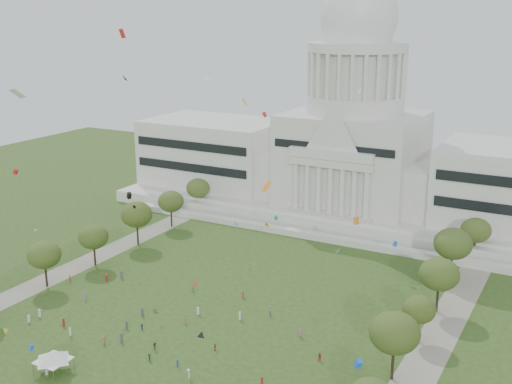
{
  "coord_description": "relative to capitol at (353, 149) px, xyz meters",
  "views": [
    {
      "loc": [
        72.75,
        -88.69,
        66.59
      ],
      "look_at": [
        0.0,
        45.0,
        24.0
      ],
      "focal_mm": 45.0,
      "sensor_mm": 36.0,
      "label": 1
    }
  ],
  "objects": [
    {
      "name": "path_right",
      "position": [
        48.0,
        -83.59,
        -22.28
      ],
      "size": [
        8.0,
        160.0,
        0.04
      ],
      "primitive_type": "cube",
      "color": "gray",
      "rests_on": "ground"
    },
    {
      "name": "row_tree_l_3",
      "position": [
        -44.09,
        -79.67,
        -14.09
      ],
      "size": [
        8.12,
        8.12,
        11.55
      ],
      "color": "black",
      "rests_on": "ground"
    },
    {
      "name": "person_7",
      "position": [
        -13.52,
        -126.75,
        -21.39
      ],
      "size": [
        0.82,
        0.79,
        1.82
      ],
      "primitive_type": "imported",
      "rotation": [
        0.0,
        0.0,
        3.83
      ],
      "color": "silver",
      "rests_on": "ground"
    },
    {
      "name": "person_2",
      "position": [
        29.72,
        -96.79,
        -21.41
      ],
      "size": [
        0.93,
        0.65,
        1.77
      ],
      "primitive_type": "imported",
      "rotation": [
        0.0,
        0.0,
        0.14
      ],
      "color": "#B21E1E",
      "rests_on": "ground"
    },
    {
      "name": "distant_crowd",
      "position": [
        -14.78,
        -99.39,
        -21.4
      ],
      "size": [
        66.13,
        42.55,
        1.95
      ],
      "color": "silver",
      "rests_on": "ground"
    },
    {
      "name": "event_tent",
      "position": [
        -13.71,
        -124.71,
        -18.86
      ],
      "size": [
        7.92,
        7.92,
        4.43
      ],
      "color": "#4C4C4C",
      "rests_on": "ground"
    },
    {
      "name": "ground",
      "position": [
        0.0,
        -113.59,
        -22.3
      ],
      "size": [
        400.0,
        400.0,
        0.0
      ],
      "primitive_type": "plane",
      "color": "#30481B",
      "rests_on": "ground"
    },
    {
      "name": "row_tree_l_6",
      "position": [
        -46.87,
        -24.45,
        -14.02
      ],
      "size": [
        8.19,
        8.19,
        11.64
      ],
      "color": "black",
      "rests_on": "ground"
    },
    {
      "name": "person_3",
      "position": [
        10.38,
        -114.26,
        -21.3
      ],
      "size": [
        1.35,
        1.41,
        1.99
      ],
      "primitive_type": "imported",
      "rotation": [
        0.0,
        0.0,
        5.43
      ],
      "color": "silver",
      "rests_on": "ground"
    },
    {
      "name": "row_tree_r_6",
      "position": [
        45.96,
        -25.46,
        -13.79
      ],
      "size": [
        8.42,
        8.42,
        11.97
      ],
      "color": "black",
      "rests_on": "ground"
    },
    {
      "name": "row_tree_r_4",
      "position": [
        44.76,
        -63.55,
        -13.01
      ],
      "size": [
        9.19,
        9.19,
        13.06
      ],
      "color": "black",
      "rests_on": "ground"
    },
    {
      "name": "person_10",
      "position": [
        9.21,
        -103.04,
        -21.55
      ],
      "size": [
        0.71,
        0.97,
        1.48
      ],
      "primitive_type": "imported",
      "rotation": [
        0.0,
        0.0,
        1.87
      ],
      "color": "#B21E1E",
      "rests_on": "ground"
    },
    {
      "name": "person_4",
      "position": [
        -1.82,
        -108.69,
        -21.38
      ],
      "size": [
        0.81,
        1.17,
        1.83
      ],
      "primitive_type": "imported",
      "rotation": [
        0.0,
        0.0,
        4.48
      ],
      "color": "#4C4C51",
      "rests_on": "ground"
    },
    {
      "name": "kite_swarm",
      "position": [
        1.42,
        -105.22,
        7.02
      ],
      "size": [
        91.1,
        97.93,
        55.16
      ],
      "color": "white",
      "rests_on": "ground"
    },
    {
      "name": "person_8",
      "position": [
        -9.56,
        -103.0,
        -21.58
      ],
      "size": [
        0.77,
        0.56,
        1.43
      ],
      "primitive_type": "imported",
      "rotation": [
        0.0,
        0.0,
        2.94
      ],
      "color": "navy",
      "rests_on": "ground"
    },
    {
      "name": "person_5",
      "position": [
        -0.15,
        -112.6,
        -21.53
      ],
      "size": [
        1.07,
        1.53,
        1.53
      ],
      "primitive_type": "imported",
      "rotation": [
        0.0,
        0.0,
        1.97
      ],
      "color": "#33723F",
      "rests_on": "ground"
    },
    {
      "name": "row_tree_l_5",
      "position": [
        -45.22,
        -42.58,
        -13.88
      ],
      "size": [
        8.33,
        8.33,
        11.85
      ],
      "color": "black",
      "rests_on": "ground"
    },
    {
      "name": "row_tree_r_2",
      "position": [
        44.17,
        -96.15,
        -12.64
      ],
      "size": [
        9.55,
        9.55,
        13.58
      ],
      "color": "black",
      "rests_on": "ground"
    },
    {
      "name": "row_tree_r_3",
      "position": [
        44.4,
        -79.1,
        -15.21
      ],
      "size": [
        7.01,
        7.01,
        9.98
      ],
      "color": "black",
      "rests_on": "ground"
    },
    {
      "name": "row_tree_r_5",
      "position": [
        43.49,
        -43.4,
        -12.37
      ],
      "size": [
        9.82,
        9.82,
        13.96
      ],
      "color": "black",
      "rests_on": "ground"
    },
    {
      "name": "row_tree_l_2",
      "position": [
        -45.04,
        -96.29,
        -13.79
      ],
      "size": [
        8.42,
        8.42,
        11.97
      ],
      "color": "black",
      "rests_on": "ground"
    },
    {
      "name": "path_left",
      "position": [
        -48.0,
        -83.59,
        -22.28
      ],
      "size": [
        8.0,
        160.0,
        0.04
      ],
      "primitive_type": "cube",
      "color": "gray",
      "rests_on": "ground"
    },
    {
      "name": "capitol",
      "position": [
        0.0,
        0.0,
        0.0
      ],
      "size": [
        160.0,
        64.5,
        91.3
      ],
      "color": "silver",
      "rests_on": "ground"
    },
    {
      "name": "row_tree_l_4",
      "position": [
        -44.08,
        -61.17,
        -12.9
      ],
      "size": [
        9.29,
        9.29,
        13.21
      ],
      "color": "black",
      "rests_on": "ground"
    }
  ]
}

